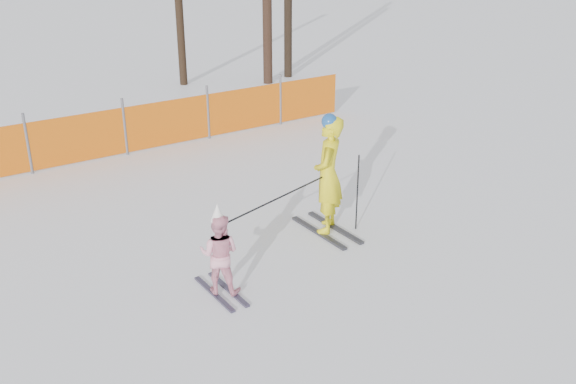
% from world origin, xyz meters
% --- Properties ---
extents(ground, '(120.00, 120.00, 0.00)m').
position_xyz_m(ground, '(0.00, 0.00, 0.00)').
color(ground, white).
rests_on(ground, ground).
extents(adult, '(0.81, 1.38, 1.99)m').
position_xyz_m(adult, '(0.93, 0.74, 1.00)').
color(adult, black).
rests_on(adult, ground).
extents(child, '(0.70, 1.04, 1.33)m').
position_xyz_m(child, '(-1.41, 0.05, 0.61)').
color(child, black).
rests_on(child, ground).
extents(ski_poles, '(2.68, 0.64, 1.29)m').
position_xyz_m(ski_poles, '(0.36, 0.45, 0.87)').
color(ski_poles, black).
rests_on(ski_poles, ground).
extents(safety_fence, '(15.74, 0.06, 1.25)m').
position_xyz_m(safety_fence, '(-2.59, 6.15, 0.56)').
color(safety_fence, '#595960').
rests_on(safety_fence, ground).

